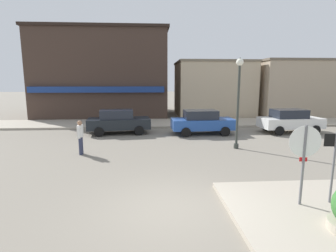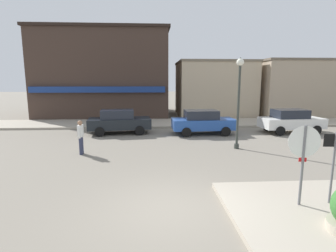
{
  "view_description": "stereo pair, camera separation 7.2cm",
  "coord_description": "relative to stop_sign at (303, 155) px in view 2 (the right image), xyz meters",
  "views": [
    {
      "loc": [
        -0.54,
        -6.55,
        3.41
      ],
      "look_at": [
        0.2,
        4.5,
        1.5
      ],
      "focal_mm": 28.0,
      "sensor_mm": 36.0,
      "label": 1
    },
    {
      "loc": [
        -0.46,
        -6.55,
        3.41
      ],
      "look_at": [
        0.2,
        4.5,
        1.5
      ],
      "focal_mm": 28.0,
      "sensor_mm": 36.0,
      "label": 2
    }
  ],
  "objects": [
    {
      "name": "building_corner_shop",
      "position": [
        -8.44,
        21.17,
        2.52
      ],
      "size": [
        12.26,
        10.06,
        8.06
      ],
      "color": "#3D2D26",
      "rests_on": "ground"
    },
    {
      "name": "parked_car_nearest",
      "position": [
        -6.08,
        10.77,
        -0.71
      ],
      "size": [
        4.17,
        2.24,
        1.56
      ],
      "color": "black",
      "rests_on": "ground"
    },
    {
      "name": "parked_car_second",
      "position": [
        -0.65,
        10.22,
        -0.71
      ],
      "size": [
        4.07,
        2.01,
        1.56
      ],
      "color": "#234C9E",
      "rests_on": "ground"
    },
    {
      "name": "stop_sign",
      "position": [
        0.0,
        0.0,
        0.0
      ],
      "size": [
        0.82,
        0.11,
        2.3
      ],
      "color": "slate",
      "rests_on": "ground"
    },
    {
      "name": "ground_plane",
      "position": [
        -3.42,
        0.23,
        -1.52
      ],
      "size": [
        160.0,
        160.0,
        0.0
      ],
      "primitive_type": "plane",
      "color": "gray"
    },
    {
      "name": "building_storefront_left_near",
      "position": [
        2.26,
        19.85,
        1.14
      ],
      "size": [
        7.25,
        6.28,
        5.3
      ],
      "color": "tan",
      "rests_on": "ground"
    },
    {
      "name": "building_storefront_left_mid",
      "position": [
        10.61,
        19.14,
        1.18
      ],
      "size": [
        8.74,
        6.29,
        5.38
      ],
      "color": "tan",
      "rests_on": "ground"
    },
    {
      "name": "parked_car_third",
      "position": [
        5.29,
        10.34,
        -0.71
      ],
      "size": [
        4.1,
        2.07,
        1.56
      ],
      "color": "white",
      "rests_on": "ground"
    },
    {
      "name": "pedestrian_crossing_near",
      "position": [
        -7.24,
        5.85,
        -0.65
      ],
      "size": [
        0.24,
        0.55,
        1.61
      ],
      "color": "#2D334C",
      "rests_on": "ground"
    },
    {
      "name": "lamp_post",
      "position": [
        0.39,
        6.45,
        1.44
      ],
      "size": [
        0.36,
        0.36,
        4.54
      ],
      "color": "#333833",
      "rests_on": "ground"
    },
    {
      "name": "kerb_far",
      "position": [
        -3.42,
        14.4,
        -1.44
      ],
      "size": [
        80.0,
        4.0,
        0.15
      ],
      "primitive_type": "cube",
      "color": "#A89E8C",
      "rests_on": "ground"
    },
    {
      "name": "one_way_sign",
      "position": [
        0.87,
        0.05,
        -0.19
      ],
      "size": [
        0.6,
        0.08,
        2.1
      ],
      "color": "slate",
      "rests_on": "ground"
    }
  ]
}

